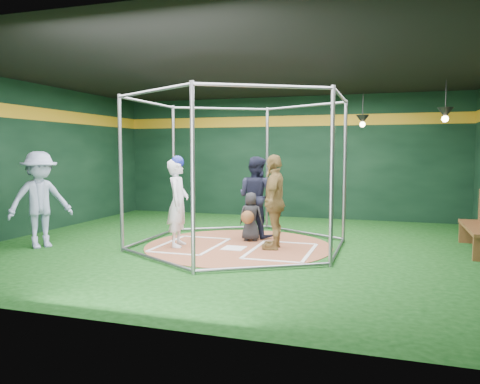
% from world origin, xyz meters
% --- Properties ---
extents(room_shell, '(10.10, 9.10, 3.53)m').
position_xyz_m(room_shell, '(0.00, 0.01, 1.75)').
color(room_shell, '#0C350C').
rests_on(room_shell, ground).
extents(clay_disc, '(3.80, 3.80, 0.01)m').
position_xyz_m(clay_disc, '(0.00, 0.00, 0.01)').
color(clay_disc, '#995537').
rests_on(clay_disc, ground).
extents(home_plate, '(0.43, 0.43, 0.01)m').
position_xyz_m(home_plate, '(0.00, -0.30, 0.02)').
color(home_plate, white).
rests_on(home_plate, clay_disc).
extents(batter_box_left, '(1.17, 1.77, 0.01)m').
position_xyz_m(batter_box_left, '(-0.95, -0.25, 0.02)').
color(batter_box_left, white).
rests_on(batter_box_left, clay_disc).
extents(batter_box_right, '(1.17, 1.77, 0.01)m').
position_xyz_m(batter_box_right, '(0.95, -0.25, 0.02)').
color(batter_box_right, white).
rests_on(batter_box_right, clay_disc).
extents(batting_cage, '(4.05, 4.67, 3.00)m').
position_xyz_m(batting_cage, '(-0.00, -0.00, 1.50)').
color(batting_cage, gray).
rests_on(batting_cage, ground).
extents(pendant_lamp_near, '(0.34, 0.34, 0.90)m').
position_xyz_m(pendant_lamp_near, '(2.20, 3.60, 2.74)').
color(pendant_lamp_near, black).
rests_on(pendant_lamp_near, room_shell).
extents(pendant_lamp_far, '(0.34, 0.34, 0.90)m').
position_xyz_m(pendant_lamp_far, '(4.00, 2.00, 2.74)').
color(pendant_lamp_far, black).
rests_on(pendant_lamp_far, room_shell).
extents(batter_figure, '(0.54, 0.71, 1.83)m').
position_xyz_m(batter_figure, '(-1.14, -0.42, 0.92)').
color(batter_figure, silver).
rests_on(batter_figure, clay_disc).
extents(visitor_leopard, '(0.55, 1.12, 1.85)m').
position_xyz_m(visitor_leopard, '(0.76, -0.05, 0.94)').
color(visitor_leopard, '#AF8D4B').
rests_on(visitor_leopard, clay_disc).
extents(catcher_figure, '(0.54, 0.58, 1.05)m').
position_xyz_m(catcher_figure, '(0.09, 0.56, 0.54)').
color(catcher_figure, black).
rests_on(catcher_figure, clay_disc).
extents(umpire, '(1.06, 0.94, 1.80)m').
position_xyz_m(umpire, '(0.07, 1.04, 0.91)').
color(umpire, black).
rests_on(umpire, clay_disc).
extents(bystander_blue, '(1.28, 1.43, 1.93)m').
position_xyz_m(bystander_blue, '(-3.74, -1.32, 0.96)').
color(bystander_blue, '#929FC1').
rests_on(bystander_blue, ground).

